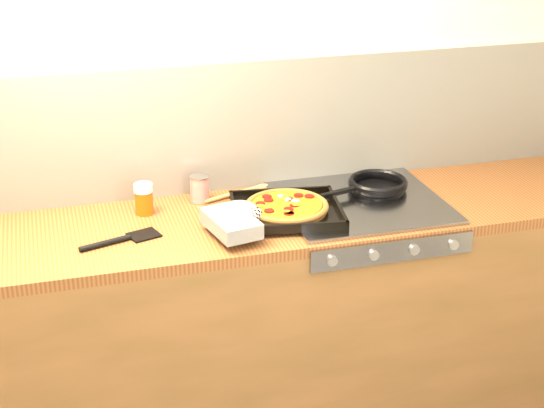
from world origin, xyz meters
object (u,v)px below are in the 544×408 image
object	(u,v)px
frying_pan	(377,185)
juice_glass	(144,199)
pizza_on_tray	(271,211)
tomato_can	(200,189)

from	to	relation	value
frying_pan	juice_glass	xyz separation A→B (m)	(-0.88, 0.06, 0.02)
pizza_on_tray	juice_glass	bearing A→B (deg)	154.65
pizza_on_tray	juice_glass	size ratio (longest dim) A/B	4.64
tomato_can	juice_glass	world-z (taller)	juice_glass
pizza_on_tray	tomato_can	distance (m)	0.33
frying_pan	tomato_can	size ratio (longest dim) A/B	3.88
frying_pan	tomato_can	distance (m)	0.68
frying_pan	pizza_on_tray	bearing A→B (deg)	-162.64
juice_glass	pizza_on_tray	bearing A→B (deg)	-25.35
pizza_on_tray	tomato_can	world-z (taller)	tomato_can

